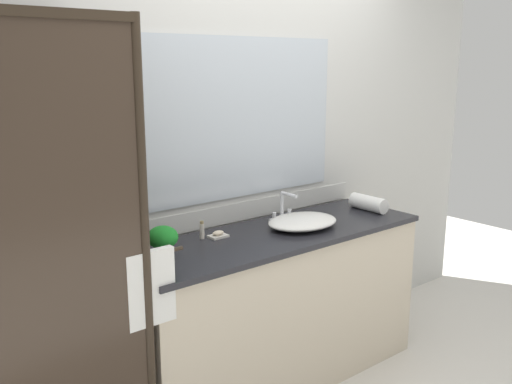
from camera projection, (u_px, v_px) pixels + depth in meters
name	position (u px, v px, depth m)	size (l,w,h in m)	color
ground_plane	(276.00, 379.00, 3.33)	(8.00, 8.00, 0.00)	silver
wall_back_with_mirror	(239.00, 152.00, 3.30)	(4.40, 0.06, 2.60)	silver
vanity_cabinet	(275.00, 307.00, 3.23)	(1.80, 0.58, 0.90)	beige
shower_enclosure	(60.00, 274.00, 2.18)	(1.20, 0.59, 2.00)	#2D2319
sink_basin	(303.00, 221.00, 3.22)	(0.43, 0.33, 0.06)	white
faucet	(283.00, 211.00, 3.34)	(0.17, 0.15, 0.18)	silver
potted_plant	(163.00, 240.00, 2.64)	(0.15, 0.15, 0.17)	beige
soap_dish	(218.00, 235.00, 3.03)	(0.10, 0.07, 0.04)	silver
amenity_bottle_shampoo	(168.00, 237.00, 2.89)	(0.02, 0.02, 0.09)	#4C7056
amenity_bottle_lotion	(202.00, 230.00, 3.00)	(0.03, 0.03, 0.10)	silver
rolled_towel_near_edge	(369.00, 203.00, 3.58)	(0.10, 0.10, 0.25)	white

